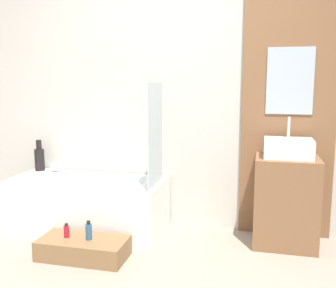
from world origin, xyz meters
name	(u,v)px	position (x,y,z in m)	size (l,w,h in m)	color
wall_tiled_back	(175,94)	(0.00, 1.58, 1.30)	(4.20, 0.06, 2.60)	beige
wall_wood_accent	(289,94)	(1.05, 1.53, 1.31)	(0.82, 0.04, 2.60)	brown
bathtub	(87,204)	(-0.78, 1.20, 0.25)	(1.46, 0.66, 0.50)	white
glass_shower_screen	(155,135)	(-0.07, 1.11, 0.96)	(0.01, 0.45, 0.91)	silver
wooden_step_bench	(83,248)	(-0.55, 0.63, 0.08)	(0.71, 0.35, 0.16)	olive
vanity_cabinet	(286,201)	(1.05, 1.29, 0.39)	(0.53, 0.44, 0.78)	brown
sink	(288,148)	(1.05, 1.29, 0.86)	(0.40, 0.30, 0.34)	white
vase_tall_dark	(40,158)	(-1.41, 1.43, 0.63)	(0.10, 0.10, 0.32)	black
vase_round_light	(55,167)	(-1.23, 1.43, 0.55)	(0.10, 0.10, 0.10)	silver
bottle_soap_primary	(67,231)	(-0.69, 0.63, 0.21)	(0.05, 0.05, 0.12)	#B21928
bottle_soap_secondary	(89,231)	(-0.50, 0.63, 0.23)	(0.05, 0.05, 0.16)	#2D567A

